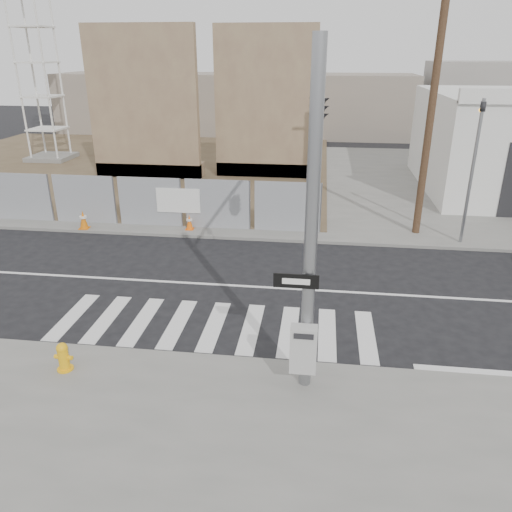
# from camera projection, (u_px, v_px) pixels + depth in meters

# --- Properties ---
(ground) EXTENTS (100.00, 100.00, 0.00)m
(ground) POSITION_uv_depth(u_px,v_px,m) (231.00, 285.00, 15.62)
(ground) COLOR black
(ground) RESTS_ON ground
(sidewalk_far) EXTENTS (50.00, 20.00, 0.12)m
(sidewalk_far) POSITION_uv_depth(u_px,v_px,m) (274.00, 178.00, 28.42)
(sidewalk_far) COLOR slate
(sidewalk_far) RESTS_ON ground
(signal_pole) EXTENTS (0.96, 5.87, 7.00)m
(signal_pole) POSITION_uv_depth(u_px,v_px,m) (316.00, 145.00, 11.62)
(signal_pole) COLOR gray
(signal_pole) RESTS_ON sidewalk_near
(far_signal_pole) EXTENTS (0.16, 0.20, 5.60)m
(far_signal_pole) POSITION_uv_depth(u_px,v_px,m) (475.00, 153.00, 17.55)
(far_signal_pole) COLOR gray
(far_signal_pole) RESTS_ON sidewalk_far
(chain_link_fence) EXTENTS (24.60, 0.04, 2.00)m
(chain_link_fence) POSITION_uv_depth(u_px,v_px,m) (17.00, 197.00, 20.97)
(chain_link_fence) COLOR gray
(chain_link_fence) RESTS_ON sidewalk_far
(concrete_wall_left) EXTENTS (6.00, 1.30, 8.00)m
(concrete_wall_left) POSITION_uv_depth(u_px,v_px,m) (145.00, 118.00, 27.15)
(concrete_wall_left) COLOR brown
(concrete_wall_left) RESTS_ON sidewalk_far
(concrete_wall_right) EXTENTS (5.50, 1.30, 8.00)m
(concrete_wall_right) POSITION_uv_depth(u_px,v_px,m) (266.00, 118.00, 27.29)
(concrete_wall_right) COLOR brown
(concrete_wall_right) RESTS_ON sidewalk_far
(crane_tower) EXTENTS (2.60, 2.60, 18.15)m
(crane_tower) POSITION_uv_depth(u_px,v_px,m) (29.00, 10.00, 29.53)
(crane_tower) COLOR slate
(crane_tower) RESTS_ON sidewalk_far
(utility_pole_right) EXTENTS (1.60, 0.28, 10.00)m
(utility_pole_right) POSITION_uv_depth(u_px,v_px,m) (433.00, 99.00, 17.89)
(utility_pole_right) COLOR #4D3524
(utility_pole_right) RESTS_ON sidewalk_far
(fire_hydrant) EXTENTS (0.43, 0.42, 0.69)m
(fire_hydrant) POSITION_uv_depth(u_px,v_px,m) (63.00, 357.00, 11.19)
(fire_hydrant) COLOR #F0AA0D
(fire_hydrant) RESTS_ON sidewalk_near
(traffic_cone_c) EXTENTS (0.42, 0.42, 0.75)m
(traffic_cone_c) POSITION_uv_depth(u_px,v_px,m) (83.00, 220.00, 20.11)
(traffic_cone_c) COLOR orange
(traffic_cone_c) RESTS_ON sidewalk_far
(traffic_cone_d) EXTENTS (0.32, 0.32, 0.62)m
(traffic_cone_d) POSITION_uv_depth(u_px,v_px,m) (189.00, 222.00, 20.05)
(traffic_cone_d) COLOR orange
(traffic_cone_d) RESTS_ON sidewalk_far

